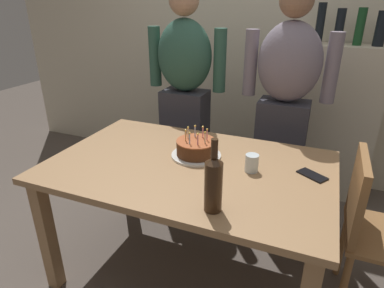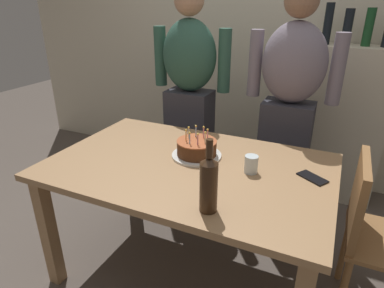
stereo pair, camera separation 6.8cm
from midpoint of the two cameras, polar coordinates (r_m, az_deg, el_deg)
ground_plane at (r=2.20m, az=0.46°, el=-20.85°), size 10.00×10.00×0.00m
back_wall at (r=3.06m, az=13.29°, el=18.48°), size 5.20×0.10×2.60m
dining_table at (r=1.81m, az=0.53°, el=-6.21°), size 1.50×0.96×0.74m
birthday_cake at (r=1.83m, az=1.90°, el=-0.86°), size 0.28×0.28×0.17m
water_glass_near at (r=1.69m, az=11.40°, el=-3.48°), size 0.07×0.07×0.09m
wine_bottle at (r=1.34m, az=4.39°, el=-6.83°), size 0.08×0.08×0.32m
cell_phone at (r=1.74m, az=21.28°, el=-5.50°), size 0.16×0.14×0.01m
person_man_bearded at (r=2.53m, az=0.35°, el=8.24°), size 0.61×0.27×1.66m
person_woman_cardigan at (r=2.33m, az=17.26°, el=5.83°), size 0.61×0.27×1.66m
dining_chair at (r=1.90m, az=30.02°, el=-12.83°), size 0.42×0.42×0.87m
shelf_cabinet at (r=2.91m, az=24.90°, el=3.19°), size 0.64×0.30×1.54m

